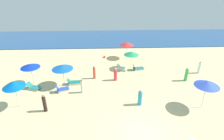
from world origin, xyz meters
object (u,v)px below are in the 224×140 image
lounge_chair_0_0 (138,68)px  beachgoer_1 (82,87)px  umbrella_4 (207,84)px  umbrella_1 (62,67)px  lounge_chair_1_1 (74,82)px  beachgoer_6 (140,98)px  lounge_chair_1_0 (62,89)px  umbrella_3 (14,84)px  beachgoer_5 (94,73)px  umbrella_5 (30,66)px  lounge_chair_5_0 (33,87)px  beach_ball_0 (104,57)px  beachgoer_2 (115,75)px  umbrella_2 (127,44)px  lounge_chair_0_1 (122,68)px  beachgoer_3 (186,75)px  beachgoer_0 (45,104)px  umbrella_0 (131,53)px

lounge_chair_0_0 → beachgoer_1: 8.12m
lounge_chair_0_0 → umbrella_4: size_ratio=0.55×
umbrella_1 → lounge_chair_1_1: (0.99, 0.22, -1.90)m
lounge_chair_1_1 → beachgoer_6: bearing=-123.7°
lounge_chair_1_0 → umbrella_3: umbrella_3 is taller
beachgoer_5 → beachgoer_6: bearing=34.7°
umbrella_5 → lounge_chair_5_0: size_ratio=1.55×
lounge_chair_0_0 → lounge_chair_5_0: 12.35m
umbrella_4 → beach_ball_0: size_ratio=7.94×
umbrella_1 → beachgoer_2: (5.58, 0.92, -1.46)m
lounge_chair_1_0 → lounge_chair_1_1: size_ratio=0.94×
umbrella_2 → lounge_chair_5_0: (-10.64, -7.94, -1.93)m
lounge_chair_1_0 → beachgoer_1: 2.16m
lounge_chair_0_1 → lounge_chair_0_0: bearing=-65.5°
umbrella_4 → beachgoer_3: umbrella_4 is taller
lounge_chair_0_1 → beachgoer_6: bearing=-145.3°
umbrella_2 → beachgoer_0: size_ratio=1.44×
umbrella_1 → lounge_chair_1_0: bearing=-90.9°
beachgoer_0 → beachgoer_1: beachgoer_0 is taller
umbrella_4 → beach_ball_0: 14.87m
lounge_chair_0_0 → beachgoer_3: (4.98, -2.94, 0.51)m
beachgoer_0 → umbrella_0: bearing=70.8°
umbrella_5 → beachgoer_2: bearing=3.0°
lounge_chair_0_0 → beachgoer_6: 7.21m
beachgoer_2 → beachgoer_6: 5.02m
umbrella_0 → umbrella_2: umbrella_2 is taller
beachgoer_2 → beachgoer_3: bearing=-117.7°
beachgoer_0 → umbrella_5: bearing=146.3°
beachgoer_3 → beachgoer_5: beachgoer_3 is taller
lounge_chair_5_0 → beachgoer_3: bearing=-66.8°
beachgoer_1 → beachgoer_5: bearing=-66.4°
beachgoer_0 → beachgoer_3: size_ratio=1.01×
umbrella_3 → beachgoer_0: size_ratio=1.58×
umbrella_4 → umbrella_5: bearing=163.7°
lounge_chair_0_1 → umbrella_1: bearing=144.9°
umbrella_4 → beachgoer_0: umbrella_4 is taller
lounge_chair_0_1 → lounge_chair_1_0: 8.05m
umbrella_0 → umbrella_5: (-11.14, -3.34, 0.08)m
lounge_chair_5_0 → beachgoer_1: size_ratio=1.04×
beachgoer_5 → beachgoer_6: 6.73m
umbrella_4 → lounge_chair_5_0: umbrella_4 is taller
lounge_chair_0_1 → beachgoer_5: size_ratio=0.96×
lounge_chair_5_0 → lounge_chair_1_1: bearing=-59.0°
umbrella_2 → beach_ball_0: (-3.15, 0.21, -2.01)m
beachgoer_2 → lounge_chair_5_0: bearing=75.4°
umbrella_2 → beachgoer_5: bearing=-126.3°
lounge_chair_0_1 → umbrella_1: size_ratio=0.63×
beachgoer_2 → beachgoer_3: beachgoer_3 is taller
beachgoer_6 → beach_ball_0: size_ratio=4.61×
beachgoer_5 → lounge_chair_0_1: bearing=116.0°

